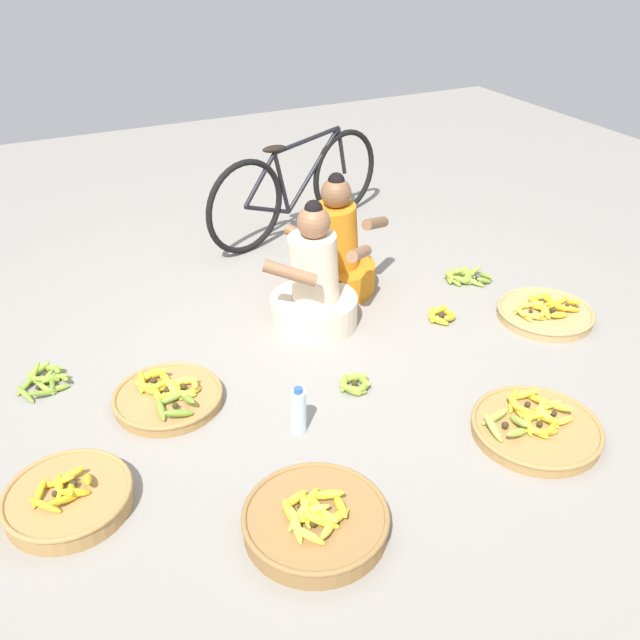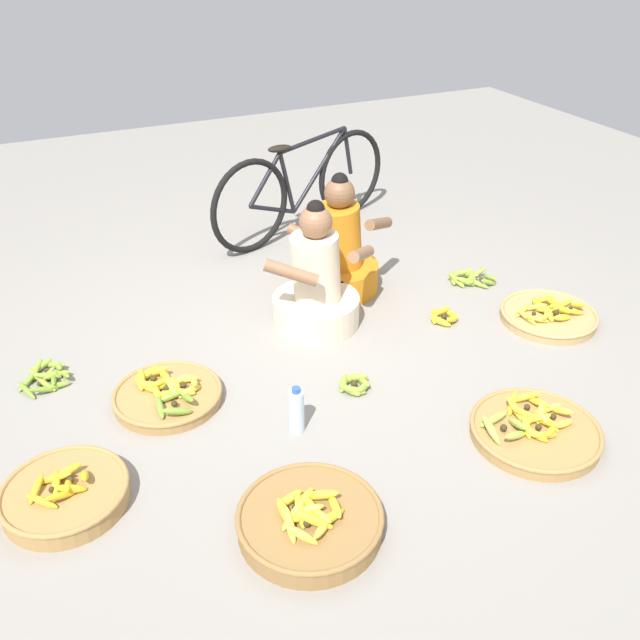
{
  "view_description": "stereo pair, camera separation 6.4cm",
  "coord_description": "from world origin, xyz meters",
  "px_view_note": "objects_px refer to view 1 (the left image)",
  "views": [
    {
      "loc": [
        -1.33,
        -2.92,
        2.18
      ],
      "look_at": [
        0.0,
        -0.2,
        0.35
      ],
      "focal_mm": 38.78,
      "sensor_mm": 36.0,
      "label": 1
    },
    {
      "loc": [
        -1.27,
        -2.95,
        2.18
      ],
      "look_at": [
        0.0,
        -0.2,
        0.35
      ],
      "focal_mm": 38.78,
      "sensor_mm": 36.0,
      "label": 2
    }
  ],
  "objects_px": {
    "loose_bananas_back_right": "(45,379)",
    "banana_basket_front_center": "(68,498)",
    "vendor_woman_front": "(314,287)",
    "bicycle_leaning": "(298,187)",
    "banana_basket_near_vendor": "(535,427)",
    "loose_bananas_near_bicycle": "(355,384)",
    "vendor_woman_behind": "(336,254)",
    "loose_bananas_back_left": "(465,276)",
    "banana_basket_back_center": "(168,396)",
    "banana_basket_mid_right": "(316,520)",
    "loose_bananas_mid_left": "(442,315)",
    "banana_basket_front_right": "(545,313)",
    "water_bottle": "(298,411)"
  },
  "relations": [
    {
      "from": "loose_bananas_back_left",
      "to": "loose_bananas_mid_left",
      "type": "bearing_deg",
      "value": -140.5
    },
    {
      "from": "loose_bananas_mid_left",
      "to": "banana_basket_back_center",
      "type": "bearing_deg",
      "value": -177.49
    },
    {
      "from": "loose_bananas_mid_left",
      "to": "vendor_woman_front",
      "type": "bearing_deg",
      "value": 157.42
    },
    {
      "from": "vendor_woman_behind",
      "to": "loose_bananas_mid_left",
      "type": "xyz_separation_m",
      "value": [
        0.4,
        -0.64,
        -0.22
      ]
    },
    {
      "from": "banana_basket_mid_right",
      "to": "banana_basket_front_right",
      "type": "distance_m",
      "value": 2.18
    },
    {
      "from": "loose_bananas_near_bicycle",
      "to": "loose_bananas_mid_left",
      "type": "bearing_deg",
      "value": 25.12
    },
    {
      "from": "bicycle_leaning",
      "to": "water_bottle",
      "type": "bearing_deg",
      "value": -114.49
    },
    {
      "from": "water_bottle",
      "to": "banana_basket_mid_right",
      "type": "bearing_deg",
      "value": -108.38
    },
    {
      "from": "loose_bananas_back_left",
      "to": "banana_basket_front_right",
      "type": "bearing_deg",
      "value": -76.77
    },
    {
      "from": "loose_bananas_back_left",
      "to": "banana_basket_near_vendor",
      "type": "bearing_deg",
      "value": -114.06
    },
    {
      "from": "vendor_woman_front",
      "to": "water_bottle",
      "type": "distance_m",
      "value": 1.0
    },
    {
      "from": "loose_bananas_back_right",
      "to": "banana_basket_front_center",
      "type": "bearing_deg",
      "value": -91.56
    },
    {
      "from": "loose_bananas_near_bicycle",
      "to": "banana_basket_back_center",
      "type": "bearing_deg",
      "value": 161.6
    },
    {
      "from": "vendor_woman_front",
      "to": "loose_bananas_back_right",
      "type": "distance_m",
      "value": 1.56
    },
    {
      "from": "banana_basket_mid_right",
      "to": "banana_basket_near_vendor",
      "type": "height_order",
      "value": "banana_basket_mid_right"
    },
    {
      "from": "vendor_woman_front",
      "to": "loose_bananas_back_left",
      "type": "xyz_separation_m",
      "value": [
        1.15,
        0.06,
        -0.22
      ]
    },
    {
      "from": "loose_bananas_back_left",
      "to": "bicycle_leaning",
      "type": "bearing_deg",
      "value": 118.24
    },
    {
      "from": "banana_basket_front_right",
      "to": "banana_basket_mid_right",
      "type": "bearing_deg",
      "value": -155.9
    },
    {
      "from": "vendor_woman_behind",
      "to": "banana_basket_front_right",
      "type": "bearing_deg",
      "value": -42.62
    },
    {
      "from": "bicycle_leaning",
      "to": "water_bottle",
      "type": "relative_size",
      "value": 6.49
    },
    {
      "from": "vendor_woman_behind",
      "to": "loose_bananas_back_right",
      "type": "height_order",
      "value": "vendor_woman_behind"
    },
    {
      "from": "banana_basket_front_right",
      "to": "loose_bananas_near_bicycle",
      "type": "relative_size",
      "value": 2.94
    },
    {
      "from": "banana_basket_back_center",
      "to": "banana_basket_front_center",
      "type": "distance_m",
      "value": 0.76
    },
    {
      "from": "vendor_woman_front",
      "to": "loose_bananas_back_left",
      "type": "distance_m",
      "value": 1.17
    },
    {
      "from": "bicycle_leaning",
      "to": "banana_basket_near_vendor",
      "type": "relative_size",
      "value": 2.64
    },
    {
      "from": "banana_basket_back_center",
      "to": "banana_basket_mid_right",
      "type": "distance_m",
      "value": 1.12
    },
    {
      "from": "banana_basket_front_right",
      "to": "water_bottle",
      "type": "distance_m",
      "value": 1.81
    },
    {
      "from": "bicycle_leaning",
      "to": "loose_bananas_near_bicycle",
      "type": "distance_m",
      "value": 2.08
    },
    {
      "from": "banana_basket_back_center",
      "to": "loose_bananas_back_right",
      "type": "bearing_deg",
      "value": 140.12
    },
    {
      "from": "banana_basket_back_center",
      "to": "banana_basket_near_vendor",
      "type": "distance_m",
      "value": 1.81
    },
    {
      "from": "banana_basket_front_center",
      "to": "loose_bananas_back_left",
      "type": "bearing_deg",
      "value": 19.13
    },
    {
      "from": "vendor_woman_behind",
      "to": "vendor_woman_front",
      "type": "bearing_deg",
      "value": -132.82
    },
    {
      "from": "vendor_woman_front",
      "to": "loose_bananas_back_left",
      "type": "bearing_deg",
      "value": 2.88
    },
    {
      "from": "banana_basket_near_vendor",
      "to": "loose_bananas_near_bicycle",
      "type": "distance_m",
      "value": 0.92
    },
    {
      "from": "vendor_woman_front",
      "to": "bicycle_leaning",
      "type": "bearing_deg",
      "value": 69.5
    },
    {
      "from": "banana_basket_near_vendor",
      "to": "banana_basket_front_center",
      "type": "bearing_deg",
      "value": 166.66
    },
    {
      "from": "loose_bananas_back_right",
      "to": "water_bottle",
      "type": "bearing_deg",
      "value": -41.72
    },
    {
      "from": "bicycle_leaning",
      "to": "banana_basket_back_center",
      "type": "distance_m",
      "value": 2.26
    },
    {
      "from": "vendor_woman_behind",
      "to": "banana_basket_near_vendor",
      "type": "distance_m",
      "value": 1.74
    },
    {
      "from": "banana_basket_front_right",
      "to": "vendor_woman_behind",
      "type": "bearing_deg",
      "value": 137.38
    },
    {
      "from": "banana_basket_front_right",
      "to": "loose_bananas_near_bicycle",
      "type": "xyz_separation_m",
      "value": [
        -1.38,
        -0.11,
        -0.01
      ]
    },
    {
      "from": "loose_bananas_near_bicycle",
      "to": "vendor_woman_behind",
      "type": "bearing_deg",
      "value": 68.25
    },
    {
      "from": "bicycle_leaning",
      "to": "banana_basket_back_center",
      "type": "xyz_separation_m",
      "value": [
        -1.49,
        -1.67,
        -0.31
      ]
    },
    {
      "from": "banana_basket_front_center",
      "to": "banana_basket_front_right",
      "type": "distance_m",
      "value": 2.88
    },
    {
      "from": "banana_basket_front_right",
      "to": "banana_basket_near_vendor",
      "type": "relative_size",
      "value": 0.94
    },
    {
      "from": "banana_basket_near_vendor",
      "to": "loose_bananas_near_bicycle",
      "type": "height_order",
      "value": "banana_basket_near_vendor"
    },
    {
      "from": "vendor_woman_front",
      "to": "vendor_woman_behind",
      "type": "bearing_deg",
      "value": 47.18
    },
    {
      "from": "vendor_woman_front",
      "to": "loose_bananas_back_left",
      "type": "height_order",
      "value": "vendor_woman_front"
    },
    {
      "from": "banana_basket_front_right",
      "to": "banana_basket_back_center",
      "type": "bearing_deg",
      "value": 175.31
    },
    {
      "from": "banana_basket_front_right",
      "to": "loose_bananas_mid_left",
      "type": "xyz_separation_m",
      "value": [
        -0.58,
        0.26,
        -0.01
      ]
    }
  ]
}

